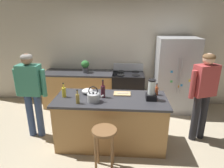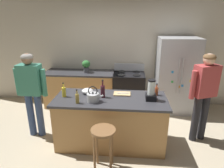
{
  "view_description": "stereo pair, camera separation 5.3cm",
  "coord_description": "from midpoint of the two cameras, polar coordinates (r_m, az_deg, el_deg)",
  "views": [
    {
      "loc": [
        0.24,
        -3.08,
        2.25
      ],
      "look_at": [
        0.0,
        0.3,
        1.05
      ],
      "focal_mm": 31.46,
      "sensor_mm": 36.0,
      "label": 1
    },
    {
      "loc": [
        0.29,
        -3.08,
        2.25
      ],
      "look_at": [
        0.0,
        0.3,
        1.05
      ],
      "focal_mm": 31.46,
      "sensor_mm": 36.0,
      "label": 2
    }
  ],
  "objects": [
    {
      "name": "person_by_sink_right",
      "position": [
        3.82,
        24.74,
        -1.46
      ],
      "size": [
        0.58,
        0.35,
        1.65
      ],
      "color": "#26262B",
      "rests_on": "ground_plane"
    },
    {
      "name": "cutting_board",
      "position": [
        3.53,
        2.54,
        -2.82
      ],
      "size": [
        0.3,
        0.2,
        0.02
      ],
      "primitive_type": "cube",
      "color": "tan",
      "rests_on": "kitchen_island"
    },
    {
      "name": "bottle_wine",
      "position": [
        3.36,
        -3.08,
        -2.03
      ],
      "size": [
        0.08,
        0.08,
        0.32
      ],
      "color": "#471923",
      "rests_on": "kitchen_island"
    },
    {
      "name": "refrigerator",
      "position": [
        4.91,
        17.48,
        2.43
      ],
      "size": [
        0.9,
        0.73,
        1.78
      ],
      "color": "#B7BABF",
      "rests_on": "ground_plane"
    },
    {
      "name": "bottle_cooking_sauce",
      "position": [
        3.56,
        12.37,
        -1.92
      ],
      "size": [
        0.06,
        0.06,
        0.22
      ],
      "color": "#B24C26",
      "rests_on": "kitchen_island"
    },
    {
      "name": "blender_appliance",
      "position": [
        3.31,
        10.92,
        -2.08
      ],
      "size": [
        0.17,
        0.17,
        0.35
      ],
      "color": "black",
      "rests_on": "kitchen_island"
    },
    {
      "name": "bottle_vinegar",
      "position": [
        3.19,
        -10.43,
        -4.13
      ],
      "size": [
        0.06,
        0.06,
        0.24
      ],
      "color": "olive",
      "rests_on": "kitchen_island"
    },
    {
      "name": "back_wall",
      "position": [
        5.11,
        1.03,
        9.29
      ],
      "size": [
        8.0,
        0.1,
        2.7
      ],
      "primitive_type": "cube",
      "color": "beige",
      "rests_on": "ground_plane"
    },
    {
      "name": "chef_knife",
      "position": [
        3.52,
        2.87,
        -2.63
      ],
      "size": [
        0.22,
        0.05,
        0.01
      ],
      "primitive_type": "cube",
      "rotation": [
        0.0,
        0.0,
        0.11
      ],
      "color": "#B7BABF",
      "rests_on": "cutting_board"
    },
    {
      "name": "tea_kettle",
      "position": [
        3.22,
        -5.89,
        -3.84
      ],
      "size": [
        0.28,
        0.2,
        0.27
      ],
      "color": "#B7BABF",
      "rests_on": "kitchen_island"
    },
    {
      "name": "mixing_bowl",
      "position": [
        3.57,
        -7.56,
        -2.05
      ],
      "size": [
        0.21,
        0.21,
        0.09
      ],
      "primitive_type": "ellipsoid",
      "color": "white",
      "rests_on": "kitchen_island"
    },
    {
      "name": "ground_plane",
      "position": [
        3.82,
        -0.75,
        -16.63
      ],
      "size": [
        14.0,
        14.0,
        0.0
      ],
      "primitive_type": "plane",
      "color": "beige"
    },
    {
      "name": "bar_stool",
      "position": [
        2.96,
        -2.76,
        -15.68
      ],
      "size": [
        0.36,
        0.36,
        0.7
      ],
      "color": "brown",
      "rests_on": "ground_plane"
    },
    {
      "name": "stove_range",
      "position": [
        4.94,
        4.3,
        -1.85
      ],
      "size": [
        0.76,
        0.65,
        1.08
      ],
      "color": "black",
      "rests_on": "ground_plane"
    },
    {
      "name": "potted_plant",
      "position": [
        4.88,
        -8.09,
        5.32
      ],
      "size": [
        0.2,
        0.2,
        0.3
      ],
      "color": "#4C4C51",
      "rests_on": "back_counter_run"
    },
    {
      "name": "person_by_island_left",
      "position": [
        3.88,
        -22.85,
        -1.18
      ],
      "size": [
        0.59,
        0.23,
        1.63
      ],
      "color": "#384C7A",
      "rests_on": "ground_plane"
    },
    {
      "name": "bottle_soda",
      "position": [
        3.48,
        -14.22,
        -2.24
      ],
      "size": [
        0.07,
        0.07,
        0.26
      ],
      "color": "yellow",
      "rests_on": "kitchen_island"
    },
    {
      "name": "kitchen_island",
      "position": [
        3.57,
        -0.78,
        -10.73
      ],
      "size": [
        1.93,
        0.82,
        0.9
      ],
      "color": "#B7844C",
      "rests_on": "ground_plane"
    },
    {
      "name": "back_counter_run",
      "position": [
        5.08,
        -8.33,
        -1.53
      ],
      "size": [
        2.0,
        0.64,
        0.9
      ],
      "color": "#B7844C",
      "rests_on": "ground_plane"
    }
  ]
}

